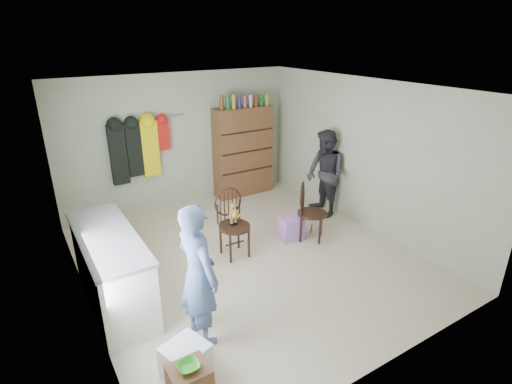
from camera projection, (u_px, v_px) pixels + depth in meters
ground_plane at (249, 258)px, 6.00m from camera, size 5.00×5.00×0.00m
room_walls at (230, 148)px, 5.83m from camera, size 5.00×5.00×5.00m
counter at (112, 269)px, 4.87m from camera, size 0.64×1.86×0.94m
bowl at (188, 366)px, 3.40m from camera, size 0.19×0.19×0.05m
plastic_tub at (186, 362)px, 3.87m from camera, size 0.49×0.48×0.38m
chair_front at (232, 219)px, 5.91m from camera, size 0.47×0.47×1.04m
chair_far at (309, 209)px, 6.37m from camera, size 0.62×0.62×0.99m
striped_bag at (291, 228)px, 6.49m from camera, size 0.39×0.33×0.38m
person_left at (198, 275)px, 4.16m from camera, size 0.48×0.64×1.61m
person_right at (325, 174)px, 7.15m from camera, size 0.69×0.84×1.58m
dresser at (243, 151)px, 8.08m from camera, size 1.20×0.39×2.07m
coat_rack at (138, 149)px, 7.00m from camera, size 1.42×0.12×1.09m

